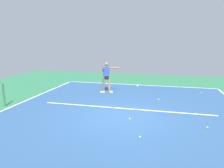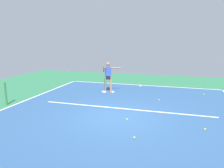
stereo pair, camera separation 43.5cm
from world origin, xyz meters
name	(u,v)px [view 1 (the left image)]	position (x,y,z in m)	size (l,w,h in m)	color
ground_plane	(120,116)	(0.00, 0.00, 0.00)	(21.91, 21.91, 0.00)	#2D754C
court_surface	(120,116)	(0.00, 0.00, 0.00)	(10.13, 12.43, 0.00)	#2D5484
court_line_baseline_near	(138,85)	(0.00, -6.17, 0.00)	(10.13, 0.10, 0.01)	white
court_line_sideline_right	(11,107)	(5.01, 0.00, 0.00)	(0.10, 12.43, 0.01)	white
court_line_service	(124,108)	(0.00, -0.98, 0.00)	(7.60, 0.10, 0.01)	white
court_line_centre_mark	(138,85)	(0.00, -5.97, 0.00)	(0.10, 0.30, 0.01)	white
net_post	(4,95)	(5.36, 0.00, 0.54)	(0.09, 0.09, 1.07)	#38753D
tennis_player	(107,75)	(1.52, -3.60, 1.02)	(1.06, 1.27, 1.77)	#9E7051
tennis_ball_near_service_line	(130,119)	(-0.43, 0.28, 0.03)	(0.07, 0.07, 0.07)	yellow
tennis_ball_far_corner	(158,99)	(-1.43, -2.75, 0.03)	(0.07, 0.07, 0.07)	#C6E53D
tennis_ball_near_player	(201,93)	(-3.74, -4.56, 0.03)	(0.07, 0.07, 0.07)	#CCE033
tennis_ball_by_sideline	(140,137)	(-0.96, 1.68, 0.03)	(0.07, 0.07, 0.07)	#C6E53D
tennis_ball_centre_court	(207,127)	(-3.11, 0.42, 0.03)	(0.07, 0.07, 0.07)	yellow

